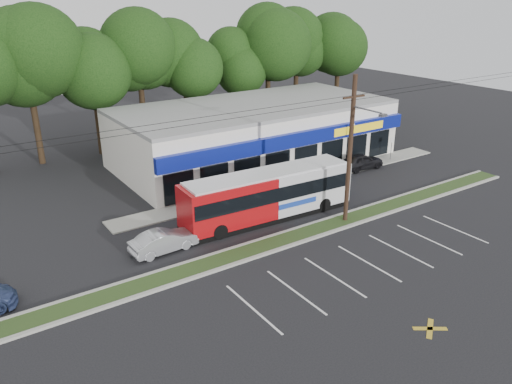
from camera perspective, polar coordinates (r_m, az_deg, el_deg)
The scene contains 15 objects.
ground at distance 32.51m, azimuth 7.49°, elevation -5.19°, with size 120.00×120.00×0.00m, color black.
grass_strip at distance 33.15m, azimuth 6.36°, elevation -4.46°, with size 40.00×1.60×0.12m, color #1E3716.
curb_south at distance 32.58m, azimuth 7.32°, elevation -4.98°, with size 40.00×0.25×0.14m, color #9E9E93.
curb_north at distance 33.73m, azimuth 5.43°, elevation -3.93°, with size 40.00×0.25×0.14m, color #9E9E93.
sidewalk at distance 41.76m, azimuth 4.57°, elevation 1.22°, with size 32.00×2.20×0.10m, color #9E9E93.
strip_mall at distance 46.57m, azimuth -0.16°, elevation 6.82°, with size 25.00×12.55×5.30m.
utility_pole at distance 32.99m, azimuth 10.61°, elevation 5.15°, with size 50.00×2.77×10.00m.
lamp_post at distance 44.65m, azimuth 10.91°, elevation 5.79°, with size 0.30×0.30×4.25m.
sign_post at distance 48.36m, azimuth 15.26°, elevation 5.26°, with size 0.45×0.10×2.23m.
tree_line at distance 53.36m, azimuth -7.83°, elevation 14.83°, with size 46.76×6.76×11.83m.
metrobus at distance 34.38m, azimuth 1.42°, elevation -0.18°, with size 12.74×3.26×3.39m.
car_dark at distance 45.51m, azimuth 11.92°, elevation 3.46°, with size 1.72×4.27×1.45m, color black.
car_silver at distance 30.83m, azimuth -10.52°, elevation -5.54°, with size 1.44×4.13×1.36m, color #9B9DA2.
pedestrian_a at distance 38.06m, azimuth 4.94°, elevation 0.46°, with size 0.64×0.42×1.74m, color silver.
pedestrian_b at distance 39.66m, azimuth 2.20°, elevation 1.40°, with size 0.83×0.65×1.71m, color #B6ACA4.
Camera 1 is at (-19.60, -21.46, 14.58)m, focal length 35.00 mm.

